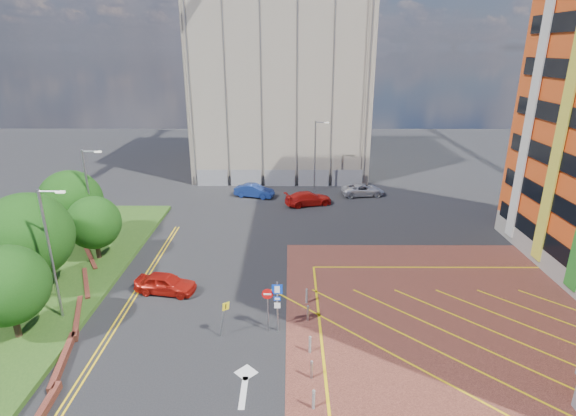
{
  "coord_description": "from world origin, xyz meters",
  "views": [
    {
      "loc": [
        1.21,
        -21.21,
        15.55
      ],
      "look_at": [
        1.1,
        2.72,
        6.98
      ],
      "focal_mm": 28.0,
      "sensor_mm": 36.0,
      "label": 1
    }
  ],
  "objects_px": {
    "lamp_left_far": "(90,196)",
    "sign_cluster": "(274,301)",
    "tree_d": "(71,201)",
    "tree_a": "(7,286)",
    "warning_sign": "(224,315)",
    "tree_c": "(94,223)",
    "lamp_left_near": "(51,250)",
    "car_red_back": "(308,198)",
    "car_red_left": "(166,283)",
    "car_silver_back": "(363,190)",
    "lamp_back": "(316,154)",
    "car_blue_back": "(254,191)",
    "tree_b": "(28,236)"
  },
  "relations": [
    {
      "from": "warning_sign",
      "to": "tree_b",
      "type": "bearing_deg",
      "value": 160.59
    },
    {
      "from": "tree_d",
      "to": "car_red_left",
      "type": "distance_m",
      "value": 12.56
    },
    {
      "from": "tree_b",
      "to": "car_red_back",
      "type": "bearing_deg",
      "value": 44.34
    },
    {
      "from": "sign_cluster",
      "to": "tree_c",
      "type": "bearing_deg",
      "value": 146.84
    },
    {
      "from": "warning_sign",
      "to": "tree_c",
      "type": "bearing_deg",
      "value": 138.96
    },
    {
      "from": "car_blue_back",
      "to": "tree_c",
      "type": "bearing_deg",
      "value": 161.43
    },
    {
      "from": "lamp_left_near",
      "to": "car_blue_back",
      "type": "relative_size",
      "value": 1.85
    },
    {
      "from": "lamp_left_near",
      "to": "lamp_back",
      "type": "relative_size",
      "value": 1.0
    },
    {
      "from": "tree_a",
      "to": "lamp_back",
      "type": "height_order",
      "value": "lamp_back"
    },
    {
      "from": "tree_a",
      "to": "lamp_back",
      "type": "relative_size",
      "value": 0.68
    },
    {
      "from": "lamp_left_far",
      "to": "car_blue_back",
      "type": "relative_size",
      "value": 1.85
    },
    {
      "from": "car_red_left",
      "to": "car_blue_back",
      "type": "distance_m",
      "value": 21.02
    },
    {
      "from": "car_blue_back",
      "to": "car_silver_back",
      "type": "relative_size",
      "value": 0.91
    },
    {
      "from": "lamp_left_far",
      "to": "tree_d",
      "type": "bearing_deg",
      "value": 154.32
    },
    {
      "from": "tree_d",
      "to": "car_silver_back",
      "type": "xyz_separation_m",
      "value": [
        25.82,
        13.42,
        -3.21
      ]
    },
    {
      "from": "tree_c",
      "to": "lamp_left_far",
      "type": "distance_m",
      "value": 2.65
    },
    {
      "from": "tree_a",
      "to": "sign_cluster",
      "type": "bearing_deg",
      "value": 3.94
    },
    {
      "from": "tree_a",
      "to": "lamp_left_far",
      "type": "distance_m",
      "value": 12.06
    },
    {
      "from": "lamp_back",
      "to": "car_silver_back",
      "type": "distance_m",
      "value": 6.6
    },
    {
      "from": "tree_a",
      "to": "car_red_back",
      "type": "xyz_separation_m",
      "value": [
        17.13,
        23.21,
        -2.79
      ]
    },
    {
      "from": "tree_b",
      "to": "car_red_back",
      "type": "relative_size",
      "value": 1.38
    },
    {
      "from": "tree_b",
      "to": "tree_d",
      "type": "bearing_deg",
      "value": 97.13
    },
    {
      "from": "tree_c",
      "to": "tree_d",
      "type": "distance_m",
      "value": 4.3
    },
    {
      "from": "lamp_left_far",
      "to": "sign_cluster",
      "type": "xyz_separation_m",
      "value": [
        14.72,
        -11.02,
        -2.71
      ]
    },
    {
      "from": "lamp_back",
      "to": "tree_b",
      "type": "bearing_deg",
      "value": -130.41
    },
    {
      "from": "tree_a",
      "to": "car_red_left",
      "type": "height_order",
      "value": "tree_a"
    },
    {
      "from": "car_red_left",
      "to": "car_silver_back",
      "type": "height_order",
      "value": "car_red_left"
    },
    {
      "from": "tree_d",
      "to": "warning_sign",
      "type": "xyz_separation_m",
      "value": [
        14.01,
        -12.59,
        -2.44
      ]
    },
    {
      "from": "sign_cluster",
      "to": "car_red_left",
      "type": "distance_m",
      "value": 8.66
    },
    {
      "from": "lamp_left_near",
      "to": "lamp_left_far",
      "type": "height_order",
      "value": "same"
    },
    {
      "from": "lamp_left_near",
      "to": "car_red_back",
      "type": "distance_m",
      "value": 26.59
    },
    {
      "from": "car_red_back",
      "to": "tree_d",
      "type": "bearing_deg",
      "value": 100.11
    },
    {
      "from": "car_red_left",
      "to": "tree_d",
      "type": "bearing_deg",
      "value": 60.73
    },
    {
      "from": "tree_d",
      "to": "car_red_back",
      "type": "relative_size",
      "value": 1.24
    },
    {
      "from": "tree_b",
      "to": "car_red_back",
      "type": "height_order",
      "value": "tree_b"
    },
    {
      "from": "lamp_back",
      "to": "car_blue_back",
      "type": "distance_m",
      "value": 8.01
    },
    {
      "from": "lamp_back",
      "to": "sign_cluster",
      "type": "distance_m",
      "value": 27.38
    },
    {
      "from": "lamp_left_far",
      "to": "car_red_back",
      "type": "bearing_deg",
      "value": 32.56
    },
    {
      "from": "tree_c",
      "to": "lamp_left_near",
      "type": "bearing_deg",
      "value": -82.31
    },
    {
      "from": "tree_c",
      "to": "tree_d",
      "type": "height_order",
      "value": "tree_d"
    },
    {
      "from": "tree_d",
      "to": "tree_c",
      "type": "bearing_deg",
      "value": -45.0
    },
    {
      "from": "car_red_left",
      "to": "lamp_left_near",
      "type": "bearing_deg",
      "value": 131.89
    },
    {
      "from": "tree_d",
      "to": "tree_a",
      "type": "bearing_deg",
      "value": -79.11
    },
    {
      "from": "lamp_left_near",
      "to": "warning_sign",
      "type": "distance_m",
      "value": 10.57
    },
    {
      "from": "car_silver_back",
      "to": "car_red_left",
      "type": "bearing_deg",
      "value": 133.98
    },
    {
      "from": "tree_c",
      "to": "lamp_back",
      "type": "height_order",
      "value": "lamp_back"
    },
    {
      "from": "lamp_left_near",
      "to": "lamp_back",
      "type": "bearing_deg",
      "value": 57.6
    },
    {
      "from": "car_red_back",
      "to": "car_silver_back",
      "type": "relative_size",
      "value": 1.03
    },
    {
      "from": "tree_c",
      "to": "car_blue_back",
      "type": "relative_size",
      "value": 1.13
    },
    {
      "from": "car_silver_back",
      "to": "lamp_back",
      "type": "bearing_deg",
      "value": 65.08
    }
  ]
}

